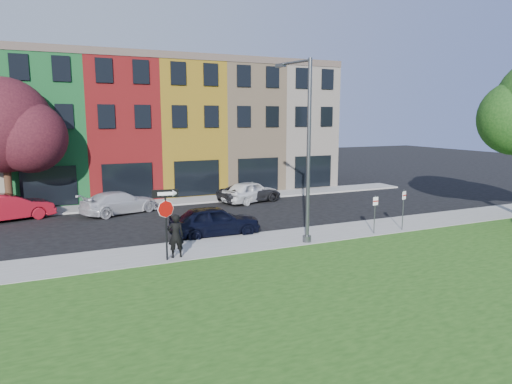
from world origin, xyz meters
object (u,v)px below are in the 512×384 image
stop_sign (166,210)px  street_lamp (306,152)px  sedan_near (215,221)px  man (176,236)px

stop_sign → street_lamp: street_lamp is taller
sedan_near → stop_sign: bearing=138.5°
man → sedan_near: (2.79, 3.11, -0.27)m
man → sedan_near: bearing=-129.3°
stop_sign → man: 1.26m
man → street_lamp: bearing=-177.3°
man → street_lamp: size_ratio=0.22×
man → stop_sign: bearing=27.2°
stop_sign → sedan_near: bearing=53.9°
man → street_lamp: 7.04m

